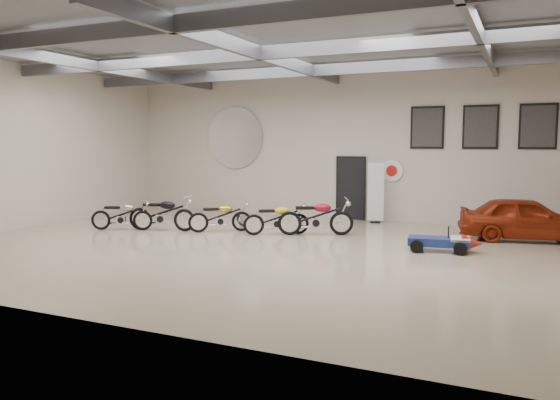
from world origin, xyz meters
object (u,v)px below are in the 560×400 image
at_px(motorcycle_silver, 122,214).
at_px(go_kart, 445,239).
at_px(motorcycle_yellow, 276,218).
at_px(banner_stand, 376,193).
at_px(motorcycle_black, 162,213).
at_px(motorcycle_gold, 220,216).
at_px(motorcycle_red, 316,216).
at_px(vintage_car, 526,219).

height_order(motorcycle_silver, go_kart, motorcycle_silver).
bearing_deg(motorcycle_yellow, banner_stand, 27.31).
distance_m(motorcycle_black, motorcycle_yellow, 3.51).
xyz_separation_m(banner_stand, motorcycle_gold, (-3.70, -3.70, -0.49)).
bearing_deg(banner_stand, motorcycle_red, -119.72).
bearing_deg(motorcycle_silver, motorcycle_red, -5.89).
height_order(motorcycle_gold, vintage_car, vintage_car).
distance_m(banner_stand, motorcycle_red, 3.24).
height_order(motorcycle_black, motorcycle_gold, motorcycle_black).
distance_m(banner_stand, vintage_car, 4.77).
relative_size(banner_stand, motorcycle_yellow, 1.05).
relative_size(motorcycle_silver, vintage_car, 0.53).
bearing_deg(motorcycle_yellow, vintage_car, -16.12).
relative_size(motorcycle_silver, motorcycle_red, 0.87).
bearing_deg(motorcycle_silver, motorcycle_yellow, -6.95).
bearing_deg(motorcycle_red, vintage_car, -9.26).
bearing_deg(banner_stand, motorcycle_gold, -147.97).
height_order(motorcycle_gold, motorcycle_red, motorcycle_red).
relative_size(banner_stand, go_kart, 1.10).
distance_m(motorcycle_black, motorcycle_gold, 1.79).
xyz_separation_m(motorcycle_silver, motorcycle_black, (1.15, 0.43, 0.06)).
bearing_deg(go_kart, motorcycle_black, 173.86).
height_order(motorcycle_gold, motorcycle_yellow, motorcycle_yellow).
bearing_deg(motorcycle_gold, motorcycle_silver, 161.66).
bearing_deg(motorcycle_red, motorcycle_yellow, 174.53).
distance_m(banner_stand, motorcycle_gold, 5.25).
bearing_deg(go_kart, vintage_car, 47.58).
xyz_separation_m(motorcycle_gold, motorcycle_yellow, (1.72, 0.24, 0.01)).
bearing_deg(motorcycle_black, motorcycle_red, 2.48).
bearing_deg(motorcycle_red, banner_stand, 47.80).
distance_m(motorcycle_yellow, motorcycle_red, 1.12).
bearing_deg(motorcycle_gold, vintage_car, -21.59).
distance_m(motorcycle_silver, vintage_car, 11.52).
relative_size(go_kart, vintage_car, 0.51).
height_order(banner_stand, motorcycle_yellow, banner_stand).
xyz_separation_m(motorcycle_yellow, motorcycle_red, (1.05, 0.38, 0.07)).
bearing_deg(motorcycle_silver, banner_stand, 13.89).
xyz_separation_m(motorcycle_gold, go_kart, (6.46, -0.32, -0.16)).
distance_m(motorcycle_silver, motorcycle_yellow, 4.73).
distance_m(motorcycle_silver, motorcycle_gold, 3.01).
relative_size(banner_stand, motorcycle_gold, 1.06).
distance_m(motorcycle_gold, motorcycle_red, 2.84).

